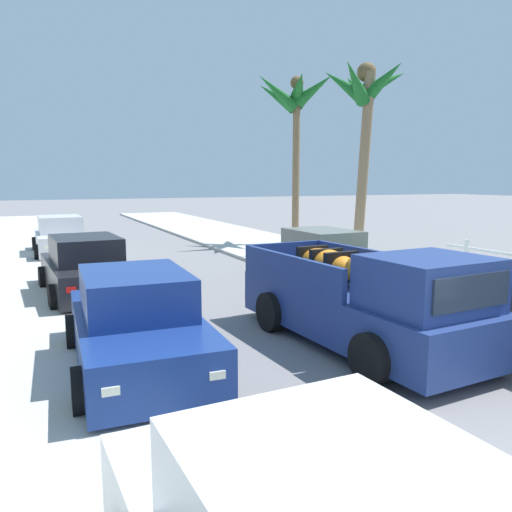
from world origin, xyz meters
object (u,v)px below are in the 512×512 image
Objects in this scene: car_left_far at (324,259)px; car_right_far at (86,269)px; car_left_near at (137,325)px; palm_tree_left_fore at (365,103)px; pickup_truck at (363,301)px; palm_tree_left_back at (295,104)px; car_right_mid at (61,237)px.

car_left_far is 6.38m from car_right_far.
palm_tree_left_fore is at bearing 39.01° from car_left_near.
car_left_far is (2.25, 4.90, -0.10)m from pickup_truck.
palm_tree_left_back reaches higher than car_left_far.
palm_tree_left_back is (3.38, 7.94, 5.50)m from car_left_far.
pickup_truck reaches higher than car_right_mid.
pickup_truck is 14.42m from car_right_mid.
palm_tree_left_fore is 4.17m from palm_tree_left_back.
palm_tree_left_fore is at bearing -80.50° from palm_tree_left_back.
car_left_near is at bearing -127.58° from palm_tree_left_back.
palm_tree_left_fore is (10.34, 2.72, 5.02)m from car_right_far.
pickup_truck is 1.23× the size of car_right_far.
palm_tree_left_back is at bearing -5.64° from car_right_mid.
pickup_truck is at bearing -114.72° from car_left_far.
palm_tree_left_fore is at bearing 54.19° from pickup_truck.
palm_tree_left_back is at bearing 66.94° from car_left_far.
car_left_near is at bearing 172.17° from pickup_truck.
palm_tree_left_fore is at bearing 14.76° from car_right_far.
palm_tree_left_back is at bearing 66.30° from pickup_truck.
pickup_truck is 0.74× the size of palm_tree_left_fore.
car_right_mid is 11.29m from palm_tree_left_back.
car_right_mid is 0.99× the size of car_right_far.
car_left_near and car_right_far have the same top height.
pickup_truck is 1.23× the size of car_left_near.
car_right_far is at bearing -88.90° from car_right_mid.
car_left_near is 1.00× the size of car_left_far.
pickup_truck is 1.24× the size of car_right_mid.
pickup_truck is 7.25m from car_right_far.
palm_tree_left_back is at bearing 99.50° from palm_tree_left_fore.
car_right_far is at bearing 123.73° from pickup_truck.
car_left_far is 0.58× the size of palm_tree_left_back.
palm_tree_left_fore reaches higher than pickup_truck.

